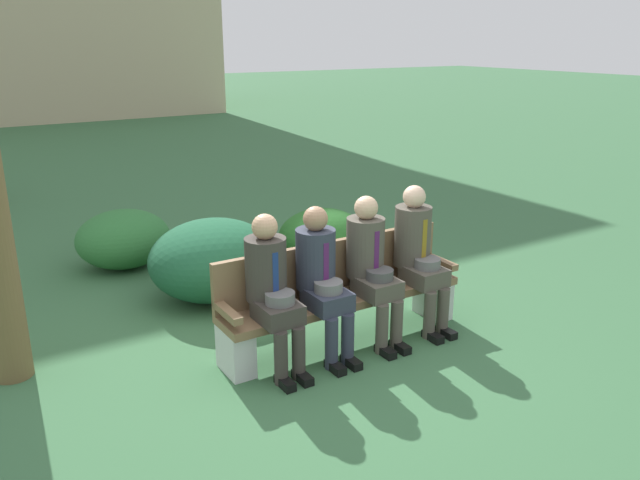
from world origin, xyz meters
TOP-DOWN VIEW (x-y plane):
  - ground_plane at (0.00, 0.00)m, footprint 80.00×80.00m
  - park_bench at (0.35, -0.04)m, footprint 2.31×0.44m
  - seated_man_leftmost at (-0.41, -0.17)m, footprint 0.34×0.72m
  - seated_man_centerleft at (0.06, -0.17)m, footprint 0.34×0.72m
  - seated_man_centerright at (0.58, -0.17)m, footprint 0.34×0.72m
  - seated_man_rightmost at (1.12, -0.17)m, footprint 0.34×0.72m
  - shrub_near_bench at (-0.78, 2.90)m, footprint 1.10×1.01m
  - shrub_mid_lawn at (-0.24, 1.46)m, footprint 1.34×1.23m
  - shrub_far_lawn at (1.27, 1.74)m, footprint 1.08×0.99m

SIDE VIEW (x-z plane):
  - ground_plane at x=0.00m, z-range 0.00..0.00m
  - shrub_far_lawn at x=1.27m, z-range 0.00..0.67m
  - shrub_near_bench at x=-0.78m, z-range 0.00..0.69m
  - shrub_mid_lawn at x=-0.24m, z-range 0.00..0.84m
  - park_bench at x=0.35m, z-range -0.01..0.89m
  - seated_man_centerleft at x=0.06m, z-range 0.07..1.37m
  - seated_man_leftmost at x=-0.41m, z-range 0.07..1.37m
  - seated_man_centerright at x=0.58m, z-range 0.07..1.39m
  - seated_man_rightmost at x=1.12m, z-range 0.07..1.41m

